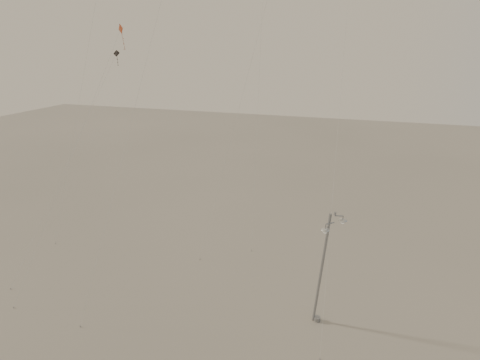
% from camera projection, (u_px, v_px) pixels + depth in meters
% --- Properties ---
extents(ground, '(160.00, 160.00, 0.00)m').
position_uv_depth(ground, '(180.00, 322.00, 25.27)').
color(ground, '#A09584').
rests_on(ground, ground).
extents(street_lamp, '(1.61, 1.03, 8.15)m').
position_uv_depth(street_lamp, '(324.00, 266.00, 23.82)').
color(street_lamp, '#989AA0').
rests_on(street_lamp, ground).
extents(kite_1, '(3.27, 11.87, 25.22)m').
position_uv_depth(kite_1, '(159.00, 12.00, 25.65)').
color(kite_1, black).
rests_on(kite_1, ground).
extents(kite_3, '(2.65, 13.36, 19.30)m').
position_uv_depth(kite_3, '(101.00, 83.00, 30.29)').
color(kite_3, '#973315').
rests_on(kite_3, ground).
extents(kite_4, '(1.22, 14.79, 23.47)m').
position_uv_depth(kite_4, '(344.00, 49.00, 26.24)').
color(kite_4, black).
rests_on(kite_4, ground).
extents(kite_6, '(3.21, 12.80, 17.22)m').
position_uv_depth(kite_6, '(89.00, 115.00, 31.99)').
color(kite_6, black).
rests_on(kite_6, ground).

